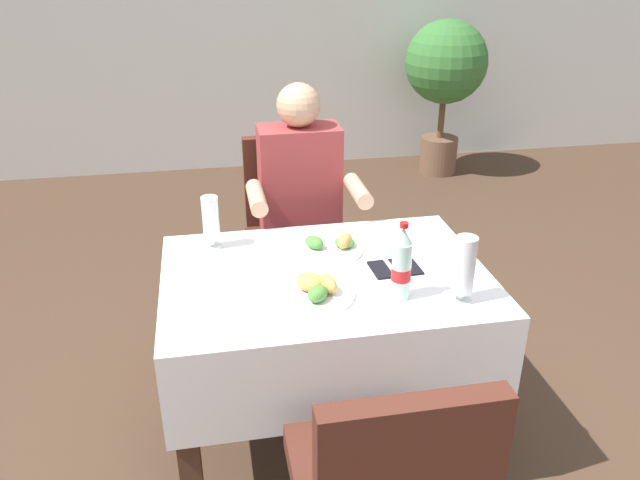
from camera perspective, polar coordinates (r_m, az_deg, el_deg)
name	(u,v)px	position (r m, az deg, el deg)	size (l,w,h in m)	color
ground_plane	(345,471)	(2.53, 2.31, -20.10)	(11.00, 11.00, 0.00)	#473323
main_dining_table	(325,315)	(2.31, 0.46, -6.82)	(1.13, 0.81, 0.75)	white
chair_far_diner_seat	(293,230)	(3.01, -2.45, 0.91)	(0.44, 0.50, 0.97)	#4C2319
seated_diner_far	(302,208)	(2.85, -1.65, 2.91)	(0.50, 0.46, 1.26)	#282D42
plate_near_camera	(316,289)	(2.07, -0.33, -4.47)	(0.26, 0.26, 0.07)	white
plate_far_diner	(332,246)	(2.36, 1.04, -0.56)	(0.26, 0.26, 0.07)	white
beer_glass_left	(211,220)	(2.38, -9.82, 1.75)	(0.07, 0.07, 0.20)	white
beer_glass_middle	(464,270)	(2.05, 12.86, -2.63)	(0.07, 0.07, 0.23)	white
cola_bottle_primary	(402,265)	(2.03, 7.37, -2.29)	(0.06, 0.06, 0.27)	silver
napkin_cutlery_set	(395,268)	(2.25, 6.79, -2.49)	(0.18, 0.19, 0.01)	black
potted_plant_corner	(445,71)	(5.30, 11.25, 14.73)	(0.65, 0.65, 1.25)	brown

